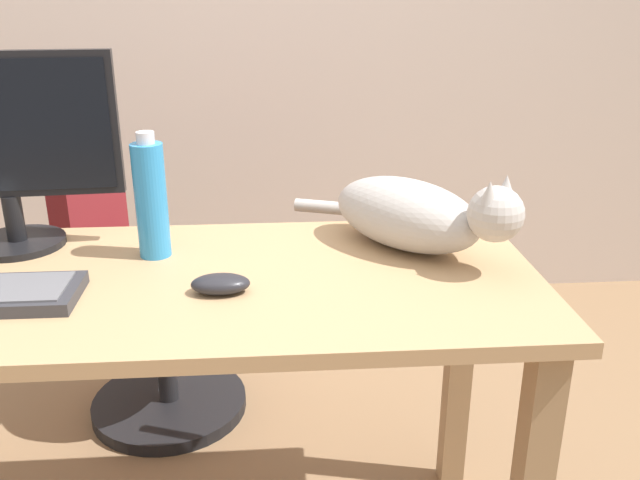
# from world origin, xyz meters

# --- Properties ---
(desk) EXTENTS (1.52, 0.62, 0.74)m
(desk) POSITION_xyz_m (0.00, 0.00, 0.63)
(desk) COLOR tan
(desk) RESTS_ON ground_plane
(office_chair) EXTENTS (0.49, 0.48, 0.91)m
(office_chair) POSITION_xyz_m (-0.16, 0.65, 0.39)
(office_chair) COLOR black
(office_chair) RESTS_ON ground_plane
(monitor) EXTENTS (0.48, 0.20, 0.41)m
(monitor) POSITION_xyz_m (-0.32, 0.20, 0.97)
(monitor) COLOR black
(monitor) RESTS_ON desk
(cat) EXTENTS (0.43, 0.48, 0.20)m
(cat) POSITION_xyz_m (0.54, 0.12, 0.82)
(cat) COLOR #B2ADA8
(cat) RESTS_ON desk
(computer_mouse) EXTENTS (0.11, 0.06, 0.04)m
(computer_mouse) POSITION_xyz_m (0.13, -0.07, 0.76)
(computer_mouse) COLOR #232328
(computer_mouse) RESTS_ON desk
(water_bottle) EXTENTS (0.07, 0.07, 0.26)m
(water_bottle) POSITION_xyz_m (-0.01, 0.12, 0.87)
(water_bottle) COLOR #2D8CD1
(water_bottle) RESTS_ON desk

